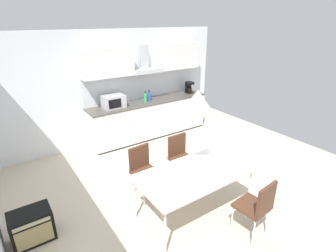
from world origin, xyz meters
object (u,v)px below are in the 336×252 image
chair_far_left (143,166)px  pendant_lamp (198,99)px  coffee_maker (189,87)px  chair_far_right (180,154)px  dining_table (194,175)px  guitar_amp (32,226)px  bottle_green (145,97)px  chair_near_right (258,204)px  bottle_blue (149,96)px  microwave (114,101)px

chair_far_left → pendant_lamp: bearing=-65.2°
pendant_lamp → chair_far_left: bearing=114.8°
coffee_maker → chair_far_right: bearing=-131.8°
dining_table → guitar_amp: bearing=158.9°
pendant_lamp → coffee_maker: bearing=52.6°
pendant_lamp → chair_far_right: bearing=65.8°
coffee_maker → chair_far_left: (-2.59, -2.04, -0.54)m
bottle_green → chair_near_right: size_ratio=0.30×
dining_table → chair_near_right: (0.39, -0.84, -0.15)m
bottle_green → chair_far_right: (-0.45, -1.98, -0.50)m
bottle_green → chair_near_right: bottle_green is taller
chair_far_right → chair_far_left: size_ratio=1.00×
chair_near_right → chair_far_left: 1.85m
bottle_blue → chair_far_left: (-1.35, -2.03, -0.50)m
microwave → guitar_amp: microwave is taller
microwave → dining_table: (-0.03, -2.85, -0.38)m
microwave → pendant_lamp: size_ratio=1.50×
bottle_blue → guitar_amp: size_ratio=0.50×
chair_near_right → pendant_lamp: pendant_lamp is taller
dining_table → pendant_lamp: size_ratio=5.28×
chair_near_right → chair_far_right: bearing=90.3°
bottle_blue → dining_table: size_ratio=0.15×
dining_table → microwave: bearing=89.4°
dining_table → chair_far_left: chair_far_left is taller
bottle_green → chair_near_right: bearing=-96.8°
dining_table → pendant_lamp: bearing=122.0°
bottle_green → dining_table: bottle_green is taller
bottle_blue → bottle_green: 0.15m
microwave → coffee_maker: (2.18, 0.03, 0.01)m
pendant_lamp → chair_near_right: bearing=-65.2°
bottle_green → pendant_lamp: 3.05m
chair_far_left → coffee_maker: bearing=38.2°
bottle_green → pendant_lamp: size_ratio=0.80×
dining_table → guitar_amp: size_ratio=3.25×
chair_near_right → bottle_blue: bearing=81.2°
guitar_amp → pendant_lamp: pendant_lamp is taller
dining_table → chair_far_right: (0.38, 0.84, -0.15)m
microwave → bottle_green: 0.80m
chair_near_right → pendant_lamp: (-0.39, 0.84, 1.29)m
microwave → dining_table: microwave is taller
dining_table → chair_far_right: size_ratio=1.94×
coffee_maker → dining_table: bearing=-127.4°
coffee_maker → chair_far_left: bearing=-141.8°
chair_far_right → bottle_green: bearing=77.3°
guitar_amp → pendant_lamp: 2.77m
bottle_blue → microwave: bearing=-178.8°
chair_far_right → pendant_lamp: pendant_lamp is taller
chair_far_right → chair_near_right: bearing=-89.7°
bottle_green → pendant_lamp: bearing=-106.3°
bottle_green → chair_far_right: bearing=-102.7°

